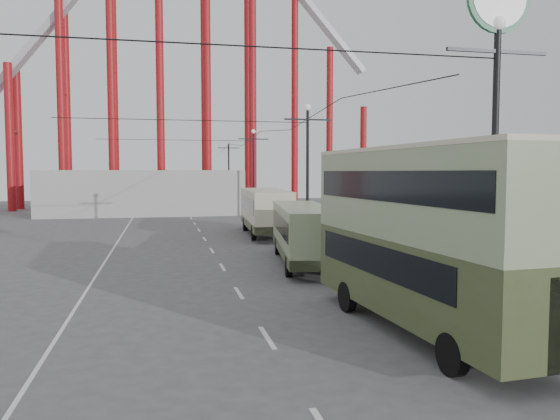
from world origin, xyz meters
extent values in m
plane|color=#4A4A4D|center=(0.00, 0.00, 0.00)|extent=(160.00, 160.00, 0.00)
cube|color=silver|center=(-1.00, 19.00, 0.01)|extent=(0.15, 82.00, 0.01)
cube|color=silver|center=(5.40, 20.00, 0.01)|extent=(0.12, 120.00, 0.01)
cube|color=silver|center=(-7.00, 20.00, 0.01)|extent=(0.12, 120.00, 0.01)
cylinder|color=black|center=(5.60, -3.00, 4.50)|extent=(0.20, 0.20, 9.00)
cylinder|color=black|center=(5.60, -3.00, 0.25)|extent=(0.44, 0.44, 0.50)
cube|color=black|center=(5.60, -3.00, 8.30)|extent=(3.20, 0.10, 0.10)
sphere|color=white|center=(5.60, -3.00, 9.10)|extent=(0.44, 0.44, 0.44)
cylinder|color=black|center=(5.60, 18.00, 4.50)|extent=(0.20, 0.20, 9.00)
cylinder|color=black|center=(5.60, 18.00, 0.25)|extent=(0.44, 0.44, 0.50)
cube|color=black|center=(5.60, 18.00, 8.30)|extent=(3.20, 0.10, 0.10)
sphere|color=white|center=(5.60, 18.00, 9.10)|extent=(0.44, 0.44, 0.44)
cylinder|color=black|center=(5.60, 40.00, 4.50)|extent=(0.20, 0.20, 9.00)
cylinder|color=black|center=(5.60, 40.00, 0.25)|extent=(0.44, 0.44, 0.50)
cube|color=black|center=(5.60, 40.00, 8.30)|extent=(3.20, 0.10, 0.10)
sphere|color=white|center=(5.60, 40.00, 9.10)|extent=(0.44, 0.44, 0.44)
cylinder|color=black|center=(5.60, 62.00, 4.50)|extent=(0.20, 0.20, 9.00)
cylinder|color=black|center=(5.60, 62.00, 0.25)|extent=(0.44, 0.44, 0.50)
cube|color=black|center=(5.60, 62.00, 8.30)|extent=(3.20, 0.10, 0.10)
sphere|color=white|center=(5.60, 62.00, 9.10)|extent=(0.44, 0.44, 0.44)
cylinder|color=maroon|center=(-22.00, 55.00, 9.00)|extent=(1.00, 1.00, 18.00)
cylinder|color=maroon|center=(-22.00, 59.00, 9.00)|extent=(1.00, 1.00, 18.00)
cylinder|color=maroon|center=(-16.00, 55.00, 13.50)|extent=(1.00, 1.00, 27.00)
cylinder|color=maroon|center=(-16.00, 59.00, 13.50)|extent=(1.00, 1.00, 27.00)
cylinder|color=maroon|center=(-10.00, 55.00, 18.00)|extent=(1.00, 1.00, 36.00)
cylinder|color=maroon|center=(-10.00, 59.00, 18.00)|extent=(1.00, 1.00, 36.00)
cylinder|color=maroon|center=(-4.00, 55.00, 22.50)|extent=(1.00, 1.00, 45.00)
cylinder|color=maroon|center=(-4.00, 59.00, 22.50)|extent=(1.00, 1.00, 45.00)
cylinder|color=maroon|center=(2.00, 55.00, 26.00)|extent=(1.00, 1.00, 52.00)
cylinder|color=maroon|center=(2.00, 59.00, 26.00)|extent=(1.00, 1.00, 52.00)
cylinder|color=maroon|center=(8.00, 59.00, 27.50)|extent=(1.00, 1.00, 55.00)
cylinder|color=maroon|center=(14.00, 56.00, 15.00)|extent=(0.90, 0.90, 30.00)
cylinder|color=maroon|center=(19.00, 56.00, 11.00)|extent=(0.90, 0.90, 22.00)
cylinder|color=maroon|center=(24.00, 56.00, 7.00)|extent=(0.90, 0.90, 14.00)
cube|color=#AEADB2|center=(19.00, 56.00, 24.00)|extent=(9.89, 2.00, 10.87)
cube|color=#9F9F9A|center=(-6.00, 47.00, 2.50)|extent=(22.00, 10.00, 5.00)
cube|color=#3A4022|center=(3.65, -2.48, 1.71)|extent=(3.32, 10.54, 2.29)
cube|color=black|center=(3.65, -2.48, 2.18)|extent=(3.22, 8.47, 0.93)
cube|color=gray|center=(3.65, -2.48, 3.01)|extent=(3.34, 10.55, 0.31)
cube|color=gray|center=(3.65, -2.48, 4.31)|extent=(3.32, 10.54, 2.29)
cube|color=black|center=(3.65, -2.48, 4.41)|extent=(3.32, 9.93, 0.88)
cube|color=beige|center=(3.65, -2.48, 5.52)|extent=(3.34, 10.55, 0.12)
cylinder|color=black|center=(2.27, 0.33, 0.52)|extent=(0.36, 1.06, 1.04)
cylinder|color=black|center=(4.61, 0.50, 0.52)|extent=(0.36, 1.06, 1.04)
cylinder|color=black|center=(2.71, -5.88, 0.52)|extent=(0.36, 1.06, 1.04)
cylinder|color=black|center=(5.05, -5.72, 0.52)|extent=(0.36, 1.06, 1.04)
cube|color=gray|center=(3.28, 10.28, 1.71)|extent=(3.86, 10.97, 2.34)
cube|color=black|center=(3.28, 10.28, 2.10)|extent=(3.74, 9.81, 0.93)
cube|color=#3A4022|center=(3.28, 10.28, 0.78)|extent=(3.89, 10.97, 0.49)
cube|color=gray|center=(3.28, 10.28, 2.96)|extent=(3.88, 10.97, 0.16)
cylinder|color=black|center=(2.60, 13.43, 0.49)|extent=(0.40, 1.00, 0.98)
cylinder|color=black|center=(4.78, 13.13, 0.49)|extent=(0.40, 1.00, 0.98)
cylinder|color=black|center=(1.73, 7.04, 0.49)|extent=(0.40, 1.00, 0.98)
cylinder|color=black|center=(3.92, 6.75, 0.49)|extent=(0.40, 1.00, 0.98)
cube|color=beige|center=(3.76, 23.61, 1.95)|extent=(3.44, 11.27, 2.67)
cube|color=black|center=(3.76, 23.61, 2.39)|extent=(3.40, 9.94, 1.06)
cube|color=#3A4022|center=(3.76, 23.61, 0.89)|extent=(3.47, 11.28, 0.56)
cube|color=beige|center=(3.76, 23.61, 3.37)|extent=(3.46, 11.27, 0.18)
cylinder|color=black|center=(2.67, 26.57, 0.56)|extent=(0.38, 1.13, 1.11)
cylinder|color=black|center=(5.19, 26.42, 0.56)|extent=(0.38, 1.13, 1.11)
cylinder|color=black|center=(2.30, 20.35, 0.56)|extent=(0.38, 1.13, 1.11)
cylinder|color=black|center=(4.81, 20.20, 0.56)|extent=(0.38, 1.13, 1.11)
imported|color=black|center=(2.23, 8.43, 0.97)|extent=(0.85, 0.77, 1.95)
camera|label=1|loc=(-3.93, -17.33, 4.82)|focal=35.00mm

